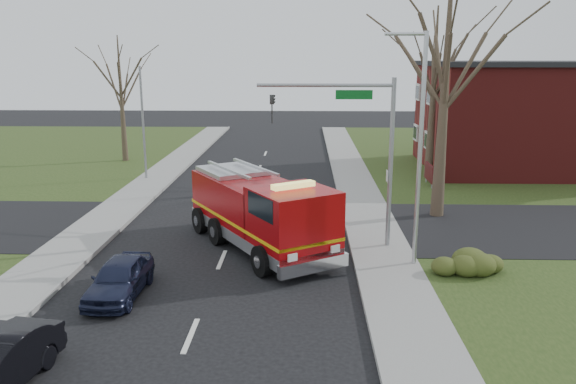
{
  "coord_description": "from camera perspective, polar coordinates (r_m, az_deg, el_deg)",
  "views": [
    {
      "loc": [
        3.15,
        -20.13,
        7.58
      ],
      "look_at": [
        2.45,
        2.83,
        2.0
      ],
      "focal_mm": 35.0,
      "sensor_mm": 36.0,
      "label": 1
    }
  ],
  "objects": [
    {
      "name": "traffic_signal_mast",
      "position": [
        21.92,
        7.17,
        6.02
      ],
      "size": [
        5.29,
        0.18,
        6.8
      ],
      "color": "gray",
      "rests_on": "ground"
    },
    {
      "name": "bare_tree_far",
      "position": [
        36.02,
        14.64,
        11.48
      ],
      "size": [
        5.25,
        5.25,
        10.5
      ],
      "color": "#403126",
      "rests_on": "ground"
    },
    {
      "name": "parked_car_maroon",
      "position": [
        19.06,
        -16.75,
        -8.36
      ],
      "size": [
        1.57,
        3.71,
        1.25
      ],
      "primitive_type": "imported",
      "rotation": [
        0.0,
        0.0,
        -0.03
      ],
      "color": "#181D35",
      "rests_on": "ground"
    },
    {
      "name": "streetlight_pole",
      "position": [
        20.26,
        13.13,
        4.7
      ],
      "size": [
        1.48,
        0.16,
        8.4
      ],
      "color": "#B7BABF",
      "rests_on": "ground"
    },
    {
      "name": "utility_pole_far",
      "position": [
        35.79,
        -14.5,
        6.67
      ],
      "size": [
        0.14,
        0.14,
        7.0
      ],
      "primitive_type": "cylinder",
      "color": "gray",
      "rests_on": "ground"
    },
    {
      "name": "brick_building",
      "position": [
        41.48,
        24.4,
        7.02
      ],
      "size": [
        15.4,
        10.4,
        7.25
      ],
      "color": "maroon",
      "rests_on": "ground"
    },
    {
      "name": "ground",
      "position": [
        21.74,
        -6.74,
        -6.85
      ],
      "size": [
        120.0,
        120.0,
        0.0
      ],
      "primitive_type": "plane",
      "color": "black",
      "rests_on": "ground"
    },
    {
      "name": "bare_tree_left",
      "position": [
        42.28,
        -16.65,
        10.36
      ],
      "size": [
        4.5,
        4.5,
        9.0
      ],
      "color": "#403126",
      "rests_on": "ground"
    },
    {
      "name": "health_center_sign",
      "position": [
        34.12,
        14.16,
        1.91
      ],
      "size": [
        0.12,
        2.0,
        1.4
      ],
      "color": "#491114",
      "rests_on": "ground"
    },
    {
      "name": "sidewalk_left",
      "position": [
        23.43,
        -22.0,
        -6.06
      ],
      "size": [
        2.4,
        80.0,
        0.15
      ],
      "primitive_type": "cube",
      "color": "gray",
      "rests_on": "ground"
    },
    {
      "name": "fire_engine",
      "position": [
        22.39,
        -2.76,
        -2.23
      ],
      "size": [
        6.53,
        8.21,
        3.22
      ],
      "rotation": [
        0.0,
        0.0,
        0.56
      ],
      "color": "#8D0609",
      "rests_on": "ground"
    },
    {
      "name": "bare_tree_near",
      "position": [
        26.9,
        15.81,
        12.8
      ],
      "size": [
        6.0,
        6.0,
        12.0
      ],
      "color": "#403126",
      "rests_on": "ground"
    },
    {
      "name": "hedge_corner",
      "position": [
        21.2,
        17.78,
        -6.31
      ],
      "size": [
        2.8,
        2.0,
        0.9
      ],
      "primitive_type": "ellipsoid",
      "color": "#313E16",
      "rests_on": "lawn_right"
    },
    {
      "name": "sidewalk_right",
      "position": [
        21.7,
        9.79,
        -6.79
      ],
      "size": [
        2.4,
        80.0,
        0.15
      ],
      "primitive_type": "cube",
      "color": "gray",
      "rests_on": "ground"
    }
  ]
}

